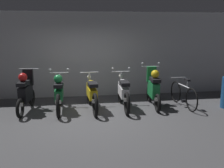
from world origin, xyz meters
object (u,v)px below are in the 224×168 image
at_px(motorbike_slot_1, 59,93).
at_px(motorbike_slot_2, 92,93).
at_px(motorbike_slot_4, 153,88).
at_px(motorbike_slot_3, 123,92).
at_px(motorbike_slot_0, 26,92).
at_px(bicycle, 183,95).

relative_size(motorbike_slot_1, motorbike_slot_2, 1.00).
bearing_deg(motorbike_slot_4, motorbike_slot_2, -178.00).
xyz_separation_m(motorbike_slot_3, motorbike_slot_4, (0.93, 0.05, 0.08)).
distance_m(motorbike_slot_0, motorbike_slot_1, 0.93).
xyz_separation_m(motorbike_slot_1, motorbike_slot_3, (1.86, -0.04, -0.04)).
bearing_deg(motorbike_slot_3, motorbike_slot_0, 178.18).
distance_m(motorbike_slot_2, motorbike_slot_3, 0.93).
distance_m(motorbike_slot_0, motorbike_slot_4, 3.72).
height_order(motorbike_slot_0, motorbike_slot_3, motorbike_slot_0).
xyz_separation_m(motorbike_slot_0, motorbike_slot_3, (2.79, -0.09, -0.07)).
distance_m(motorbike_slot_0, motorbike_slot_2, 1.86).
xyz_separation_m(motorbike_slot_2, bicycle, (2.75, -0.09, -0.13)).
distance_m(motorbike_slot_0, motorbike_slot_3, 2.79).
relative_size(motorbike_slot_3, bicycle, 1.13).
xyz_separation_m(motorbike_slot_1, motorbike_slot_2, (0.93, -0.05, -0.04)).
distance_m(motorbike_slot_1, motorbike_slot_2, 0.93).
xyz_separation_m(motorbike_slot_1, motorbike_slot_4, (2.79, 0.01, 0.04)).
distance_m(motorbike_slot_2, bicycle, 2.76).
height_order(motorbike_slot_0, motorbike_slot_1, motorbike_slot_0).
bearing_deg(motorbike_slot_3, motorbike_slot_2, -179.19).
bearing_deg(bicycle, motorbike_slot_0, 177.56).
height_order(motorbike_slot_1, motorbike_slot_4, motorbike_slot_4).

